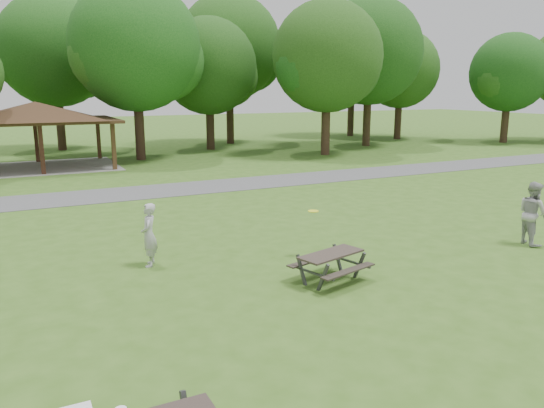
{
  "coord_description": "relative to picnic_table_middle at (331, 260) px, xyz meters",
  "views": [
    {
      "loc": [
        -5.47,
        -9.07,
        4.5
      ],
      "look_at": [
        1.0,
        4.0,
        1.3
      ],
      "focal_mm": 35.0,
      "sensor_mm": 36.0,
      "label": 1
    }
  ],
  "objects": [
    {
      "name": "tree_deep_b",
      "position": [
        -2.97,
        32.02,
        6.36
      ],
      "size": [
        8.4,
        8.0,
        11.13
      ],
      "color": "black",
      "rests_on": "ground"
    },
    {
      "name": "asphalt_path",
      "position": [
        -1.07,
        13.0,
        -0.52
      ],
      "size": [
        120.0,
        3.2,
        0.02
      ],
      "primitive_type": "cube",
      "color": "#4D4D50",
      "rests_on": "ground"
    },
    {
      "name": "tree_row_j",
      "position": [
        31.01,
        21.52,
        5.03
      ],
      "size": [
        6.72,
        6.4,
        8.96
      ],
      "color": "#312215",
      "rests_on": "ground"
    },
    {
      "name": "frisbee_thrower",
      "position": [
        -3.57,
        3.03,
        0.29
      ],
      "size": [
        0.57,
        0.7,
        1.65
      ],
      "primitive_type": "imported",
      "rotation": [
        0.0,
        0.0,
        -1.91
      ],
      "color": "#B0B0B3",
      "rests_on": "ground"
    },
    {
      "name": "tree_row_h",
      "position": [
        19.03,
        24.52,
        6.5
      ],
      "size": [
        8.61,
        8.2,
        11.37
      ],
      "color": "#2F2115",
      "rests_on": "ground"
    },
    {
      "name": "tree_deep_d",
      "position": [
        23.03,
        32.52,
        6.5
      ],
      "size": [
        8.4,
        8.0,
        11.27
      ],
      "color": "black",
      "rests_on": "ground"
    },
    {
      "name": "pavilion",
      "position": [
        -5.07,
        23.0,
        2.53
      ],
      "size": [
        8.6,
        7.01,
        3.76
      ],
      "color": "#3A2515",
      "rests_on": "ground"
    },
    {
      "name": "tree_row_g",
      "position": [
        13.02,
        21.02,
        5.8
      ],
      "size": [
        7.77,
        7.4,
        10.25
      ],
      "color": "#312016",
      "rests_on": "ground"
    },
    {
      "name": "frisbee_catcher",
      "position": [
        6.92,
        0.0,
        0.4
      ],
      "size": [
        0.92,
        1.06,
        1.86
      ],
      "primitive_type": "imported",
      "rotation": [
        0.0,
        0.0,
        1.3
      ],
      "color": "#ABAAAD",
      "rests_on": "ground"
    },
    {
      "name": "tree_row_f",
      "position": [
        7.02,
        27.52,
        5.31
      ],
      "size": [
        7.35,
        7.0,
        9.55
      ],
      "color": "black",
      "rests_on": "ground"
    },
    {
      "name": "ground",
      "position": [
        -1.07,
        -1.0,
        -0.53
      ],
      "size": [
        160.0,
        160.0,
        0.0
      ],
      "primitive_type": "plane",
      "color": "#365F1B",
      "rests_on": "ground"
    },
    {
      "name": "picnic_table_middle",
      "position": [
        0.0,
        0.0,
        0.0
      ],
      "size": [
        1.94,
        1.71,
        0.72
      ],
      "color": "#312823",
      "rests_on": "ground"
    },
    {
      "name": "tree_row_i",
      "position": [
        25.01,
        28.02,
        5.38
      ],
      "size": [
        7.14,
        6.8,
        9.52
      ],
      "color": "#301E15",
      "rests_on": "ground"
    },
    {
      "name": "tree_deep_c",
      "position": [
        10.03,
        31.02,
        6.92
      ],
      "size": [
        8.82,
        8.4,
        11.9
      ],
      "color": "black",
      "rests_on": "ground"
    },
    {
      "name": "tree_row_e",
      "position": [
        1.03,
        24.02,
        6.25
      ],
      "size": [
        8.4,
        8.0,
        11.02
      ],
      "color": "black",
      "rests_on": "ground"
    },
    {
      "name": "frisbee_in_flight",
      "position": [
        0.59,
        1.83,
        0.74
      ],
      "size": [
        0.38,
        0.38,
        0.02
      ],
      "color": "#FAF727",
      "rests_on": "ground"
    }
  ]
}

